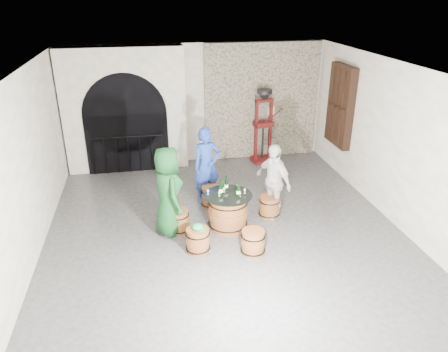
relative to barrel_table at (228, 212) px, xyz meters
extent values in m
plane|color=#323234|center=(-0.09, -0.14, -0.37)|extent=(8.00, 8.00, 0.00)
plane|color=white|center=(-0.09, 3.86, 1.23)|extent=(8.00, 0.00, 8.00)
plane|color=white|center=(-0.09, -4.14, 1.23)|extent=(8.00, 0.00, 8.00)
plane|color=white|center=(-3.59, -0.14, 1.23)|extent=(0.00, 8.00, 8.00)
plane|color=white|center=(3.41, -0.14, 1.23)|extent=(0.00, 8.00, 8.00)
plane|color=beige|center=(-0.09, -0.14, 2.83)|extent=(8.00, 8.00, 0.00)
cube|color=gray|center=(1.71, 3.80, 1.23)|extent=(3.20, 0.12, 3.18)
cube|color=white|center=(-1.99, 3.61, 1.23)|extent=(3.10, 0.50, 3.18)
cube|color=black|center=(-1.99, 3.35, 0.40)|extent=(2.10, 0.03, 1.55)
cylinder|color=black|center=(-1.99, 3.35, 1.18)|extent=(2.10, 0.03, 2.10)
cylinder|color=black|center=(-1.99, 3.28, 0.61)|extent=(1.79, 0.04, 0.04)
cylinder|color=black|center=(-2.88, 3.28, 0.12)|extent=(0.02, 0.02, 0.98)
cylinder|color=black|center=(-2.58, 3.28, 0.12)|extent=(0.02, 0.02, 0.98)
cylinder|color=black|center=(-2.28, 3.28, 0.12)|extent=(0.02, 0.02, 0.98)
cylinder|color=black|center=(-1.99, 3.28, 0.12)|extent=(0.02, 0.02, 0.98)
cylinder|color=black|center=(-1.69, 3.28, 0.12)|extent=(0.02, 0.02, 0.98)
cylinder|color=black|center=(-1.39, 3.28, 0.12)|extent=(0.02, 0.02, 0.98)
cylinder|color=black|center=(-1.09, 3.28, 0.12)|extent=(0.02, 0.02, 0.98)
cube|color=black|center=(3.30, 2.26, 1.43)|extent=(0.20, 1.10, 2.00)
cube|color=black|center=(3.25, 2.26, 1.43)|extent=(0.06, 0.88, 1.76)
cube|color=black|center=(3.28, 2.26, 1.43)|extent=(0.22, 0.92, 0.06)
cube|color=black|center=(3.28, 1.97, 1.43)|extent=(0.22, 0.06, 1.80)
cube|color=black|center=(3.28, 2.26, 1.43)|extent=(0.22, 0.06, 1.80)
cube|color=black|center=(3.28, 2.55, 1.43)|extent=(0.22, 0.06, 1.80)
cylinder|color=brown|center=(0.00, 0.00, -0.02)|extent=(0.74, 0.74, 0.70)
cylinder|color=brown|center=(0.00, 0.00, -0.02)|extent=(0.80, 0.80, 0.16)
torus|color=black|center=(0.00, 0.00, -0.26)|extent=(0.80, 0.80, 0.02)
torus|color=black|center=(0.00, 0.00, 0.22)|extent=(0.80, 0.80, 0.02)
cylinder|color=brown|center=(0.00, 0.00, 0.34)|extent=(0.76, 0.76, 0.02)
cylinder|color=black|center=(0.00, 0.00, 0.37)|extent=(0.97, 0.97, 0.01)
cylinder|color=brown|center=(-1.01, 0.05, -0.15)|extent=(0.41, 0.41, 0.45)
cylinder|color=brown|center=(-1.01, 0.05, -0.15)|extent=(0.44, 0.44, 0.10)
torus|color=black|center=(-1.01, 0.05, -0.30)|extent=(0.46, 0.46, 0.02)
torus|color=black|center=(-1.01, 0.05, 0.01)|extent=(0.46, 0.46, 0.02)
cylinder|color=brown|center=(-1.01, 0.05, 0.09)|extent=(0.42, 0.42, 0.02)
cylinder|color=brown|center=(-0.18, 0.99, -0.15)|extent=(0.41, 0.41, 0.45)
cylinder|color=brown|center=(-0.18, 0.99, -0.15)|extent=(0.44, 0.44, 0.10)
torus|color=black|center=(-0.18, 0.99, -0.30)|extent=(0.46, 0.46, 0.02)
torus|color=black|center=(-0.18, 0.99, 0.01)|extent=(0.46, 0.46, 0.02)
cylinder|color=brown|center=(-0.18, 0.99, 0.09)|extent=(0.42, 0.42, 0.02)
cylinder|color=brown|center=(0.96, 0.30, -0.15)|extent=(0.41, 0.41, 0.45)
cylinder|color=brown|center=(0.96, 0.30, -0.15)|extent=(0.44, 0.44, 0.10)
torus|color=black|center=(0.96, 0.30, -0.30)|extent=(0.46, 0.46, 0.02)
torus|color=black|center=(0.96, 0.30, 0.01)|extent=(0.46, 0.46, 0.02)
cylinder|color=brown|center=(0.96, 0.30, 0.09)|extent=(0.42, 0.42, 0.02)
cylinder|color=brown|center=(0.27, -0.97, -0.15)|extent=(0.41, 0.41, 0.45)
cylinder|color=brown|center=(0.27, -0.97, -0.15)|extent=(0.44, 0.44, 0.10)
torus|color=black|center=(0.27, -0.97, -0.30)|extent=(0.46, 0.46, 0.02)
torus|color=black|center=(0.27, -0.97, 0.01)|extent=(0.46, 0.46, 0.02)
cylinder|color=brown|center=(0.27, -0.97, 0.09)|extent=(0.42, 0.42, 0.02)
cylinder|color=brown|center=(-0.71, -0.72, -0.15)|extent=(0.41, 0.41, 0.45)
cylinder|color=brown|center=(-0.71, -0.72, -0.15)|extent=(0.44, 0.44, 0.10)
torus|color=black|center=(-0.71, -0.72, -0.30)|extent=(0.46, 0.46, 0.02)
torus|color=black|center=(-0.71, -0.72, 0.01)|extent=(0.46, 0.46, 0.02)
cylinder|color=brown|center=(-0.71, -0.72, 0.09)|extent=(0.42, 0.42, 0.02)
ellipsoid|color=#0D9345|center=(-0.71, -0.72, 0.14)|extent=(0.20, 0.20, 0.11)
cylinder|color=#0D9345|center=(-0.63, -0.75, 0.10)|extent=(0.13, 0.13, 0.01)
imported|color=#103B19|center=(-1.17, 0.06, 0.53)|extent=(0.77, 0.99, 1.80)
imported|color=#1B3995|center=(-0.23, 1.27, 0.50)|extent=(0.72, 0.56, 1.73)
imported|color=beige|center=(1.02, 0.32, 0.44)|extent=(0.78, 1.03, 1.62)
cylinder|color=black|center=(-0.14, 0.02, 0.49)|extent=(0.07, 0.07, 0.22)
cylinder|color=white|center=(-0.14, 0.02, 0.48)|extent=(0.08, 0.08, 0.06)
cone|color=black|center=(-0.14, 0.02, 0.61)|extent=(0.07, 0.07, 0.05)
cylinder|color=black|center=(-0.14, 0.02, 0.67)|extent=(0.03, 0.03, 0.07)
cylinder|color=black|center=(0.18, -0.12, 0.49)|extent=(0.07, 0.07, 0.22)
cylinder|color=white|center=(0.18, -0.12, 0.48)|extent=(0.08, 0.08, 0.06)
cone|color=black|center=(0.18, -0.12, 0.61)|extent=(0.07, 0.07, 0.05)
cylinder|color=black|center=(0.18, -0.12, 0.67)|extent=(0.03, 0.03, 0.07)
cylinder|color=black|center=(0.01, 0.21, 0.49)|extent=(0.07, 0.07, 0.22)
cylinder|color=white|center=(0.01, 0.21, 0.48)|extent=(0.08, 0.08, 0.06)
cone|color=black|center=(0.01, 0.21, 0.61)|extent=(0.07, 0.07, 0.05)
cylinder|color=black|center=(0.01, 0.21, 0.67)|extent=(0.03, 0.03, 0.07)
cylinder|color=brown|center=(-1.00, 2.68, -0.07)|extent=(0.43, 0.43, 0.60)
cylinder|color=brown|center=(-1.00, 2.68, -0.07)|extent=(0.46, 0.46, 0.13)
torus|color=black|center=(-1.00, 2.68, -0.27)|extent=(0.47, 0.47, 0.02)
torus|color=black|center=(-1.00, 2.68, 0.14)|extent=(0.47, 0.47, 0.02)
cylinder|color=brown|center=(-1.00, 2.68, 0.24)|extent=(0.44, 0.44, 0.02)
cube|color=#53100D|center=(1.65, 3.35, -0.32)|extent=(0.63, 0.55, 0.11)
cube|color=#53100D|center=(1.65, 3.35, 0.73)|extent=(0.56, 0.41, 0.13)
cube|color=#53100D|center=(1.65, 3.35, 1.37)|extent=(0.52, 0.22, 0.08)
cylinder|color=black|center=(1.65, 3.35, 0.27)|extent=(0.06, 0.06, 1.07)
cylinder|color=black|center=(1.65, 3.35, 1.62)|extent=(0.41, 0.41, 0.10)
cone|color=black|center=(1.65, 3.35, 1.49)|extent=(0.41, 0.41, 0.21)
cube|color=#53100D|center=(1.44, 3.31, 0.54)|extent=(0.09, 0.09, 1.72)
cube|color=#53100D|center=(1.86, 3.39, 0.54)|extent=(0.09, 0.09, 1.72)
cylinder|color=#53100D|center=(1.98, 3.37, 0.97)|extent=(0.46, 0.12, 0.34)
cube|color=silver|center=(1.96, 3.72, 0.98)|extent=(0.18, 0.10, 0.22)
camera|label=1|loc=(-1.49, -7.34, 4.12)|focal=34.00mm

